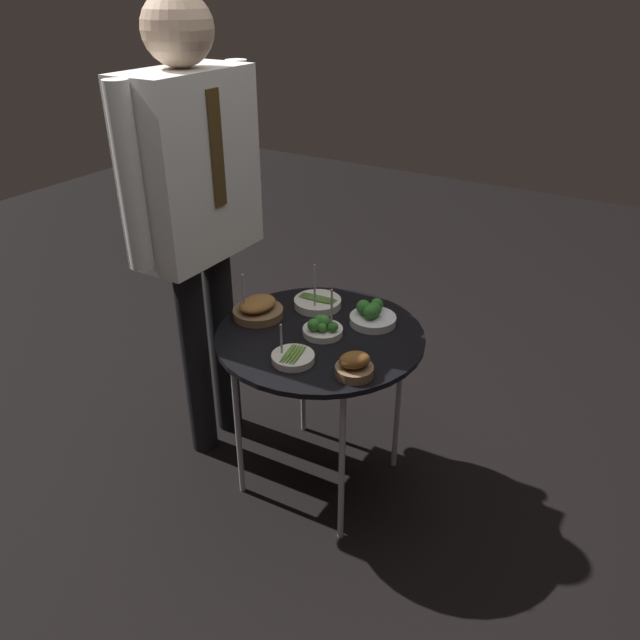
% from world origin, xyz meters
% --- Properties ---
extents(ground_plane, '(8.00, 8.00, 0.00)m').
position_xyz_m(ground_plane, '(0.00, 0.00, 0.00)').
color(ground_plane, black).
extents(serving_cart, '(0.69, 0.69, 0.63)m').
position_xyz_m(serving_cart, '(0.00, 0.00, 0.59)').
color(serving_cart, black).
rests_on(serving_cart, ground_plane).
extents(bowl_asparagus_back_left, '(0.17, 0.17, 0.18)m').
position_xyz_m(bowl_asparagus_back_left, '(0.16, 0.11, 0.64)').
color(bowl_asparagus_back_left, silver).
rests_on(bowl_asparagus_back_left, serving_cart).
extents(bowl_broccoli_front_center, '(0.13, 0.13, 0.18)m').
position_xyz_m(bowl_broccoli_front_center, '(-0.00, -0.01, 0.65)').
color(bowl_broccoli_front_center, silver).
rests_on(bowl_broccoli_front_center, serving_cart).
extents(bowl_roast_back_right, '(0.12, 0.12, 0.08)m').
position_xyz_m(bowl_roast_back_right, '(-0.16, -0.21, 0.66)').
color(bowl_roast_back_right, brown).
rests_on(bowl_roast_back_right, serving_cart).
extents(bowl_broccoli_mid_right, '(0.16, 0.16, 0.08)m').
position_xyz_m(bowl_broccoli_mid_right, '(0.15, -0.11, 0.66)').
color(bowl_broccoli_mid_right, silver).
rests_on(bowl_broccoli_mid_right, serving_cart).
extents(bowl_asparagus_mid_left, '(0.13, 0.13, 0.12)m').
position_xyz_m(bowl_asparagus_mid_left, '(-0.19, -0.02, 0.64)').
color(bowl_asparagus_mid_left, silver).
rests_on(bowl_asparagus_mid_left, serving_cart).
extents(bowl_roast_near_rim, '(0.17, 0.17, 0.17)m').
position_xyz_m(bowl_roast_near_rim, '(-0.01, 0.24, 0.66)').
color(bowl_roast_near_rim, brown).
rests_on(bowl_roast_near_rim, serving_cart).
extents(waiter_figure, '(0.60, 0.23, 1.63)m').
position_xyz_m(waiter_figure, '(-0.01, 0.49, 1.03)').
color(waiter_figure, black).
rests_on(waiter_figure, ground_plane).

